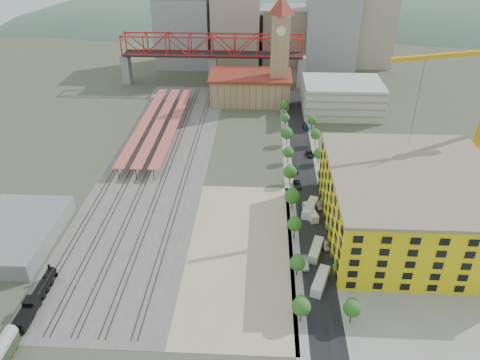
# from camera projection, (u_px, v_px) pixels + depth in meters

# --- Properties ---
(ground) EXTENTS (400.00, 400.00, 0.00)m
(ground) POSITION_uv_depth(u_px,v_px,m) (258.00, 191.00, 152.01)
(ground) COLOR #474C38
(ground) RESTS_ON ground
(ballast_strip) EXTENTS (36.00, 165.00, 0.06)m
(ballast_strip) POSITION_uv_depth(u_px,v_px,m) (159.00, 163.00, 168.69)
(ballast_strip) COLOR #605E59
(ballast_strip) RESTS_ON ground
(dirt_lot) EXTENTS (28.00, 67.00, 0.06)m
(dirt_lot) POSITION_uv_depth(u_px,v_px,m) (240.00, 252.00, 124.99)
(dirt_lot) COLOR tan
(dirt_lot) RESTS_ON ground
(street_asphalt) EXTENTS (12.00, 170.00, 0.06)m
(street_asphalt) POSITION_uv_depth(u_px,v_px,m) (304.00, 170.00, 164.23)
(street_asphalt) COLOR black
(street_asphalt) RESTS_ON ground
(sidewalk_west) EXTENTS (3.00, 170.00, 0.04)m
(sidewalk_west) POSITION_uv_depth(u_px,v_px,m) (288.00, 169.00, 164.48)
(sidewalk_west) COLOR gray
(sidewalk_west) RESTS_ON ground
(sidewalk_east) EXTENTS (3.00, 170.00, 0.04)m
(sidewalk_east) POSITION_uv_depth(u_px,v_px,m) (320.00, 170.00, 163.99)
(sidewalk_east) COLOR gray
(sidewalk_east) RESTS_ON ground
(construction_pad) EXTENTS (50.00, 90.00, 0.06)m
(construction_pad) POSITION_uv_depth(u_px,v_px,m) (414.00, 232.00, 132.74)
(construction_pad) COLOR gray
(construction_pad) RESTS_ON ground
(rail_tracks) EXTENTS (26.56, 160.00, 0.18)m
(rail_tracks) POSITION_uv_depth(u_px,v_px,m) (154.00, 162.00, 168.71)
(rail_tracks) COLOR #382B23
(rail_tracks) RESTS_ON ground
(platform_canopies) EXTENTS (16.00, 80.00, 4.12)m
(platform_canopies) POSITION_uv_depth(u_px,v_px,m) (159.00, 122.00, 190.65)
(platform_canopies) COLOR #C4654B
(platform_canopies) RESTS_ON ground
(station_hall) EXTENTS (38.00, 24.00, 13.10)m
(station_hall) POSITION_uv_depth(u_px,v_px,m) (250.00, 87.00, 219.64)
(station_hall) COLOR tan
(station_hall) RESTS_ON ground
(clock_tower) EXTENTS (12.00, 12.00, 52.00)m
(clock_tower) POSITION_uv_depth(u_px,v_px,m) (280.00, 41.00, 206.25)
(clock_tower) COLOR tan
(clock_tower) RESTS_ON ground
(parking_garage) EXTENTS (34.00, 26.00, 14.00)m
(parking_garage) POSITION_uv_depth(u_px,v_px,m) (342.00, 97.00, 207.30)
(parking_garage) COLOR silver
(parking_garage) RESTS_ON ground
(truss_bridge) EXTENTS (94.00, 9.60, 25.60)m
(truss_bridge) POSITION_uv_depth(u_px,v_px,m) (212.00, 48.00, 234.23)
(truss_bridge) COLOR gray
(truss_bridge) RESTS_ON ground
(construction_building) EXTENTS (44.60, 50.60, 18.80)m
(construction_building) POSITION_uv_depth(u_px,v_px,m) (410.00, 204.00, 128.16)
(construction_building) COLOR yellow
(construction_building) RESTS_ON ground
(warehouse) EXTENTS (22.00, 32.00, 5.00)m
(warehouse) POSITION_uv_depth(u_px,v_px,m) (15.00, 234.00, 127.78)
(warehouse) COLOR gray
(warehouse) RESTS_ON ground
(street_trees) EXTENTS (15.40, 124.40, 8.00)m
(street_trees) POSITION_uv_depth(u_px,v_px,m) (306.00, 184.00, 155.62)
(street_trees) COLOR #246A20
(street_trees) RESTS_ON ground
(skyline) EXTENTS (133.00, 46.00, 60.00)m
(skyline) POSITION_uv_depth(u_px,v_px,m) (276.00, 25.00, 263.01)
(skyline) COLOR #9EA0A3
(skyline) RESTS_ON ground
(distant_hills) EXTENTS (647.00, 264.00, 227.00)m
(distant_hills) POSITION_uv_depth(u_px,v_px,m) (312.00, 115.00, 414.41)
(distant_hills) COLOR #4C6B59
(distant_hills) RESTS_ON ground
(locomotive) EXTENTS (2.61, 20.16, 5.04)m
(locomotive) POSITION_uv_depth(u_px,v_px,m) (37.00, 296.00, 108.07)
(locomotive) COLOR black
(locomotive) RESTS_ON ground
(site_trailer_a) EXTENTS (5.62, 9.94, 2.64)m
(site_trailer_a) POSITION_uv_depth(u_px,v_px,m) (320.00, 281.00, 113.22)
(site_trailer_a) COLOR silver
(site_trailer_a) RESTS_ON ground
(site_trailer_b) EXTENTS (4.90, 9.55, 2.53)m
(site_trailer_b) POSITION_uv_depth(u_px,v_px,m) (316.00, 250.00, 123.69)
(site_trailer_b) COLOR silver
(site_trailer_b) RESTS_ON ground
(site_trailer_c) EXTENTS (4.35, 9.02, 2.39)m
(site_trailer_c) POSITION_uv_depth(u_px,v_px,m) (310.00, 212.00, 139.03)
(site_trailer_c) COLOR silver
(site_trailer_c) RESTS_ON ground
(site_trailer_d) EXTENTS (5.75, 10.15, 2.70)m
(site_trailer_d) POSITION_uv_depth(u_px,v_px,m) (310.00, 208.00, 140.82)
(site_trailer_d) COLOR silver
(site_trailer_d) RESTS_ON ground
(car_0) EXTENTS (1.73, 4.29, 1.46)m
(car_0) POSITION_uv_depth(u_px,v_px,m) (306.00, 265.00, 119.22)
(car_0) COLOR white
(car_0) RESTS_ON ground
(car_1) EXTENTS (1.74, 4.29, 1.38)m
(car_1) POSITION_uv_depth(u_px,v_px,m) (305.00, 261.00, 120.76)
(car_1) COLOR gray
(car_1) RESTS_ON ground
(car_2) EXTENTS (2.75, 5.42, 1.47)m
(car_2) POSITION_uv_depth(u_px,v_px,m) (297.00, 185.00, 153.90)
(car_2) COLOR black
(car_2) RESTS_ON ground
(car_3) EXTENTS (2.36, 4.67, 1.30)m
(car_3) POSITION_uv_depth(u_px,v_px,m) (296.00, 170.00, 162.69)
(car_3) COLOR navy
(car_3) RESTS_ON ground
(car_4) EXTENTS (2.42, 4.88, 1.60)m
(car_4) POSITION_uv_depth(u_px,v_px,m) (326.00, 245.00, 126.14)
(car_4) COLOR silver
(car_4) RESTS_ON ground
(car_5) EXTENTS (2.02, 4.47, 1.42)m
(car_5) POSITION_uv_depth(u_px,v_px,m) (319.00, 205.00, 143.20)
(car_5) COLOR #ADACB2
(car_5) RESTS_ON ground
(car_6) EXTENTS (3.20, 5.50, 1.44)m
(car_6) POSITION_uv_depth(u_px,v_px,m) (310.00, 154.00, 173.17)
(car_6) COLOR black
(car_6) RESTS_ON ground
(car_7) EXTENTS (2.63, 5.09, 1.41)m
(car_7) POSITION_uv_depth(u_px,v_px,m) (305.00, 127.00, 194.54)
(car_7) COLOR navy
(car_7) RESTS_ON ground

